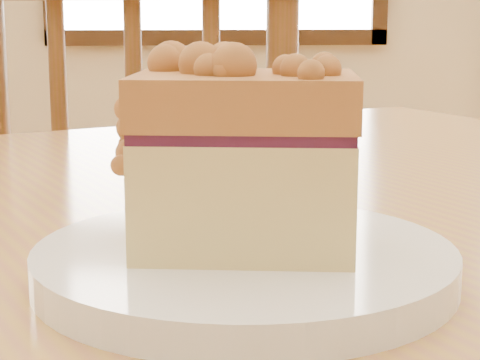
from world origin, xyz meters
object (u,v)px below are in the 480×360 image
object	(u,v)px
cafe_table_main	(79,345)
plate	(245,265)
cake_slice	(241,150)
cafe_chair_main	(165,288)

from	to	relation	value
cafe_table_main	plate	world-z (taller)	plate
cafe_table_main	cake_slice	xyz separation A→B (m)	(0.10, -0.14, 0.16)
cafe_chair_main	cake_slice	xyz separation A→B (m)	(0.05, -0.74, 0.33)
cafe_chair_main	cake_slice	world-z (taller)	cafe_chair_main
plate	cake_slice	xyz separation A→B (m)	(-0.00, 0.00, 0.06)
cafe_chair_main	cafe_table_main	bearing A→B (deg)	96.52
cafe_table_main	cafe_chair_main	size ratio (longest dim) A/B	1.57
cafe_chair_main	plate	world-z (taller)	cafe_chair_main
cafe_chair_main	plate	xyz separation A→B (m)	(0.05, -0.74, 0.27)
plate	cake_slice	distance (m)	0.06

